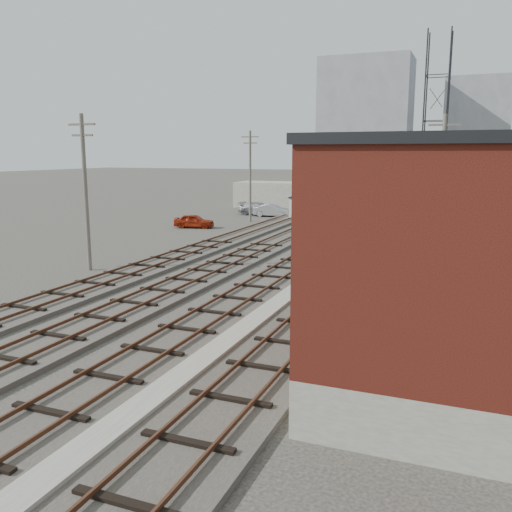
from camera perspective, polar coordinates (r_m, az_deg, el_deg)
The scene contains 23 objects.
ground at distance 66.33m, azimuth 14.52°, elevation 4.52°, with size 320.00×320.00×0.00m, color #282621.
track_right at distance 45.33m, azimuth 14.23°, elevation 1.93°, with size 3.20×90.00×0.39m.
track_mid_right at distance 46.00m, azimuth 9.29°, elevation 2.25°, with size 3.20×90.00×0.39m.
track_mid_left at distance 47.01m, azimuth 4.52°, elevation 2.54°, with size 3.20×90.00×0.39m.
track_left at distance 48.33m, azimuth -0.02°, elevation 2.79°, with size 3.20×90.00×0.39m.
platform_curb at distance 21.97m, azimuth 0.08°, elevation -6.89°, with size 0.90×28.00×0.26m, color gray.
brick_building at distance 17.76m, azimuth 19.04°, elevation -0.08°, with size 6.54×12.20×7.22m.
lattice_tower at distance 40.57m, azimuth 18.22°, elevation 11.22°, with size 1.60×1.60×15.00m.
utility_pole_left_a at distance 32.89m, azimuth -17.51°, elevation 6.78°, with size 1.80×0.24×9.00m.
utility_pole_left_b at distance 54.59m, azimuth -0.62°, elevation 8.65°, with size 1.80×0.24×9.00m.
utility_pole_left_c at distance 78.29m, azimuth 6.43°, elevation 9.22°, with size 1.80×0.24×9.00m.
utility_pole_right_a at distance 33.57m, azimuth 18.87°, elevation 6.77°, with size 1.80×0.24×9.00m.
utility_pole_right_b at distance 63.52m, azimuth 20.37°, elevation 8.28°, with size 1.80×0.24×9.00m.
apartment_left at distance 143.13m, azimuth 11.45°, elevation 13.82°, with size 22.00×14.00×30.00m, color gray.
apartment_right at distance 155.59m, azimuth 22.13°, elevation 12.26°, with size 16.00×12.00×26.00m, color gray.
shed_left at distance 70.00m, azimuth 1.41°, elevation 6.49°, with size 8.00×5.00×3.20m, color gray.
shed_right at distance 75.62m, azimuth 22.39°, elevation 6.31°, with size 6.00×6.00×4.00m, color gray.
signal_mast at distance 16.69m, azimuth 5.19°, elevation -5.13°, with size 0.40×0.41×3.84m.
switch_stand at distance 35.83m, azimuth 4.48°, elevation 0.76°, with size 0.38×0.38×1.27m.
site_trailer at distance 56.01m, azimuth 6.56°, elevation 4.96°, with size 5.85×2.76×2.42m.
car_red at distance 50.56m, azimuth -6.53°, elevation 3.68°, with size 1.51×3.74×1.27m, color #99230D.
car_silver at distance 59.29m, azimuth 1.71°, elevation 4.81°, with size 1.42×4.07×1.34m, color #97999E.
car_grey at distance 60.71m, azimuth 0.32°, elevation 4.99°, with size 1.97×4.85×1.41m, color gray.
Camera 1 is at (8.21, -5.47, 6.78)m, focal length 38.00 mm.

